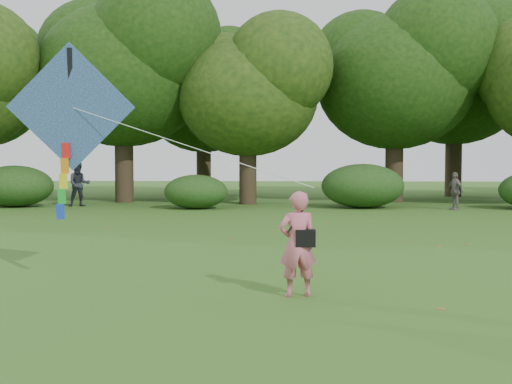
{
  "coord_description": "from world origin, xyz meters",
  "views": [
    {
      "loc": [
        -0.26,
        -9.39,
        2.1
      ],
      "look_at": [
        -0.79,
        2.0,
        1.5
      ],
      "focal_mm": 45.0,
      "sensor_mm": 36.0,
      "label": 1
    }
  ],
  "objects_px": {
    "bystander_left": "(79,184)",
    "flying_kite": "(71,110)",
    "bystander_right": "(455,191)",
    "man_kite_flyer": "(297,244)"
  },
  "relations": [
    {
      "from": "man_kite_flyer",
      "to": "flying_kite",
      "type": "distance_m",
      "value": 4.46
    },
    {
      "from": "bystander_right",
      "to": "flying_kite",
      "type": "relative_size",
      "value": 0.3
    },
    {
      "from": "flying_kite",
      "to": "man_kite_flyer",
      "type": "bearing_deg",
      "value": -15.12
    },
    {
      "from": "man_kite_flyer",
      "to": "bystander_left",
      "type": "height_order",
      "value": "bystander_left"
    },
    {
      "from": "bystander_left",
      "to": "bystander_right",
      "type": "height_order",
      "value": "bystander_left"
    },
    {
      "from": "man_kite_flyer",
      "to": "bystander_right",
      "type": "relative_size",
      "value": 1.04
    },
    {
      "from": "man_kite_flyer",
      "to": "bystander_right",
      "type": "bearing_deg",
      "value": -125.07
    },
    {
      "from": "man_kite_flyer",
      "to": "flying_kite",
      "type": "bearing_deg",
      "value": -28.42
    },
    {
      "from": "man_kite_flyer",
      "to": "bystander_right",
      "type": "distance_m",
      "value": 18.17
    },
    {
      "from": "bystander_left",
      "to": "flying_kite",
      "type": "bearing_deg",
      "value": -94.12
    }
  ]
}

